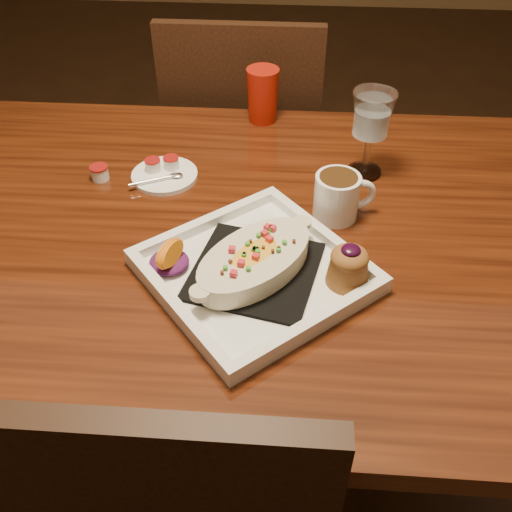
# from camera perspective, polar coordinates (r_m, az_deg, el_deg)

# --- Properties ---
(floor) EXTENTS (7.00, 7.00, 0.00)m
(floor) POSITION_cam_1_polar(r_m,az_deg,el_deg) (1.61, -2.81, -18.36)
(floor) COLOR black
(floor) RESTS_ON ground
(table) EXTENTS (1.50, 0.90, 0.75)m
(table) POSITION_cam_1_polar(r_m,az_deg,el_deg) (1.09, -3.92, -1.05)
(table) COLOR #5F250D
(table) RESTS_ON floor
(chair_far) EXTENTS (0.42, 0.42, 0.93)m
(chair_far) POSITION_cam_1_polar(r_m,az_deg,el_deg) (1.68, -1.06, 9.96)
(chair_far) COLOR black
(chair_far) RESTS_ON floor
(plate) EXTENTS (0.43, 0.43, 0.08)m
(plate) POSITION_cam_1_polar(r_m,az_deg,el_deg) (0.91, 0.57, -1.05)
(plate) COLOR white
(plate) RESTS_ON table
(coffee_mug) EXTENTS (0.11, 0.08, 0.09)m
(coffee_mug) POSITION_cam_1_polar(r_m,az_deg,el_deg) (1.03, 8.23, 6.06)
(coffee_mug) COLOR white
(coffee_mug) RESTS_ON table
(goblet) EXTENTS (0.08, 0.08, 0.17)m
(goblet) POSITION_cam_1_polar(r_m,az_deg,el_deg) (1.13, 11.49, 13.26)
(goblet) COLOR silver
(goblet) RESTS_ON table
(saucer) EXTENTS (0.13, 0.13, 0.09)m
(saucer) POSITION_cam_1_polar(r_m,az_deg,el_deg) (1.16, -9.26, 8.16)
(saucer) COLOR white
(saucer) RESTS_ON table
(creamer_loose) EXTENTS (0.04, 0.04, 0.03)m
(creamer_loose) POSITION_cam_1_polar(r_m,az_deg,el_deg) (1.18, -15.37, 8.05)
(creamer_loose) COLOR white
(creamer_loose) RESTS_ON table
(red_tumbler) EXTENTS (0.07, 0.07, 0.12)m
(red_tumbler) POSITION_cam_1_polar(r_m,az_deg,el_deg) (1.33, 0.66, 15.77)
(red_tumbler) COLOR #B71B0D
(red_tumbler) RESTS_ON table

